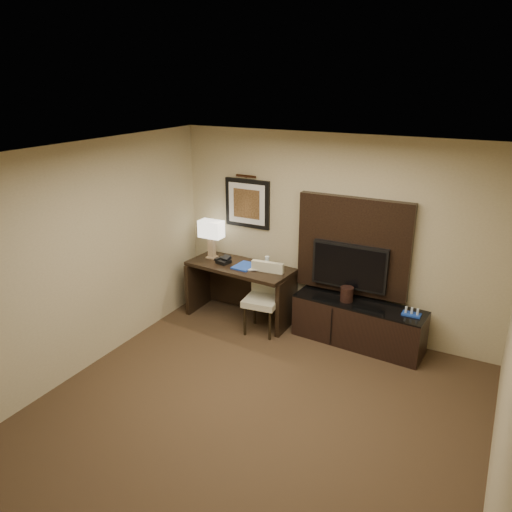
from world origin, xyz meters
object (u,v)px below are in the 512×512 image
Objects in this scene: desk at (240,292)px; table_lamp at (212,239)px; water_bottle at (267,263)px; tv at (350,266)px; credenza at (358,324)px; desk_chair at (262,300)px; minibar_tray at (412,312)px; desk_phone at (223,260)px; ice_bucket at (347,294)px.

desk is 0.88m from table_lamp.
water_bottle is at bearing -2.23° from table_lamp.
desk is at bearing -172.98° from tv.
credenza is at bearing 6.56° from desk.
table_lamp reaches higher than water_bottle.
table_lamp is at bearing 175.74° from desk.
desk_chair is 1.96m from minibar_tray.
desk_chair is at bearing -21.72° from desk.
water_bottle is 0.83× the size of minibar_tray.
table_lamp is at bearing 178.70° from minibar_tray.
credenza is 2.42m from table_lamp.
desk_chair is 0.53m from water_bottle.
desk_chair is 0.86m from desk_phone.
ice_bucket is (-0.17, -0.01, 0.39)m from credenza.
tv reaches higher than desk_chair.
table_lamp is 3.00× the size of ice_bucket.
credenza is 9.50× the size of desk_phone.
tv is 2.08m from table_lamp.
minibar_tray is (0.87, -0.17, -0.39)m from tv.
water_bottle is (0.41, 0.05, 0.51)m from desk.
desk_chair reaches higher than minibar_tray.
water_bottle is 2.03m from minibar_tray.
desk is 0.54m from desk_chair.
water_bottle reaches higher than credenza.
credenza is at bearing 2.32° from ice_bucket.
desk reaches higher than ice_bucket.
water_bottle is (-1.34, -0.00, 0.62)m from credenza.
water_bottle is at bearing 98.04° from desk_chair.
ice_bucket reaches higher than minibar_tray.
table_lamp is (-0.53, 0.09, 0.70)m from desk.
ice_bucket is at bearing 6.48° from desk.
water_bottle is (0.94, -0.04, -0.19)m from table_lamp.
minibar_tray is at bearing -11.09° from tv.
ice_bucket is at bearing -77.98° from tv.
desk is 1.67m from tv.
desk is 0.52m from desk_phone.
table_lamp is at bearing 168.65° from desk_phone.
desk reaches higher than minibar_tray.
desk is at bearing 20.32° from desk_phone.
minibar_tray is (2.94, -0.07, -0.48)m from table_lamp.
desk_phone is 0.67m from water_bottle.
table_lamp reaches higher than credenza.
credenza is at bearing -34.24° from tv.
table_lamp is at bearing 156.06° from desk_chair.
tv is 1.27m from desk_chair.
ice_bucket is (1.10, 0.28, 0.21)m from desk_chair.
water_bottle reaches higher than ice_bucket.
table_lamp reaches higher than tv.
minibar_tray is (2.67, 0.05, -0.24)m from desk_phone.
desk_chair is 4.95× the size of ice_bucket.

